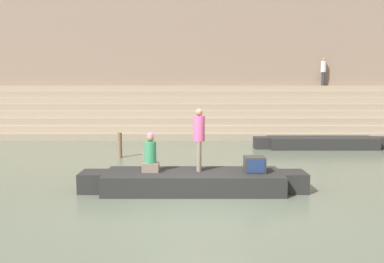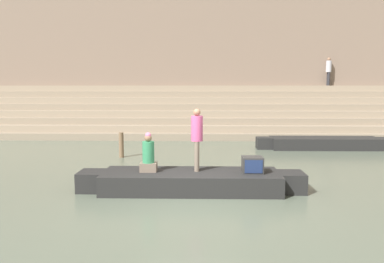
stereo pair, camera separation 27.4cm
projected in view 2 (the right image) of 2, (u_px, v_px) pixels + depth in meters
name	position (u px, v px, depth m)	size (l,w,h in m)	color
ground_plane	(193.00, 203.00, 8.68)	(120.00, 120.00, 0.00)	#566051
ghat_steps	(198.00, 117.00, 21.24)	(36.00, 4.41, 2.75)	gray
back_wall	(198.00, 61.00, 22.99)	(34.20, 1.28, 8.51)	#7F6B5B
rowboat_main	(191.00, 181.00, 9.61)	(5.78, 1.50, 0.50)	black
person_standing	(197.00, 135.00, 9.62)	(0.30, 0.30, 1.61)	#756656
person_rowing	(148.00, 156.00, 9.60)	(0.42, 0.33, 1.02)	#756656
tv_set	(252.00, 165.00, 9.46)	(0.52, 0.45, 0.41)	#2D2D2D
moored_boat_shore	(325.00, 143.00, 16.17)	(5.90, 1.22, 0.49)	black
mooring_post	(121.00, 145.00, 14.18)	(0.18, 0.18, 0.96)	brown
person_on_steps	(329.00, 69.00, 22.02)	(0.31, 0.31, 1.64)	#28282D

